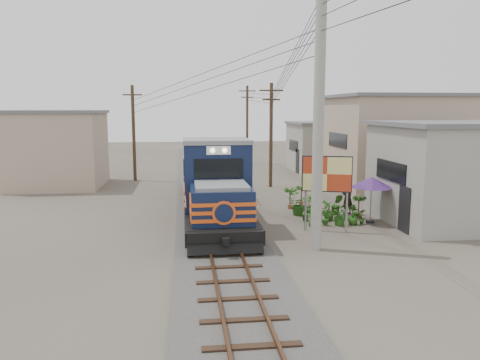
{
  "coord_description": "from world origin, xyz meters",
  "views": [
    {
      "loc": [
        -1.41,
        -17.15,
        5.26
      ],
      "look_at": [
        1.04,
        2.9,
        2.2
      ],
      "focal_mm": 35.0,
      "sensor_mm": 36.0,
      "label": 1
    }
  ],
  "objects": [
    {
      "name": "track",
      "position": [
        0.0,
        10.0,
        0.26
      ],
      "size": [
        1.15,
        70.0,
        0.12
      ],
      "color": "#51331E",
      "rests_on": "ground"
    },
    {
      "name": "wooden_pole_far",
      "position": [
        4.8,
        28.0,
        3.93
      ],
      "size": [
        1.6,
        0.24,
        7.5
      ],
      "color": "#4C3826",
      "rests_on": "ground"
    },
    {
      "name": "wooden_pole_mid",
      "position": [
        4.5,
        14.0,
        3.68
      ],
      "size": [
        1.6,
        0.24,
        7.0
      ],
      "color": "#4C3826",
      "rests_on": "ground"
    },
    {
      "name": "locomotive",
      "position": [
        0.0,
        6.34,
        1.69
      ],
      "size": [
        2.86,
        15.59,
        3.86
      ],
      "color": "black",
      "rests_on": "ground"
    },
    {
      "name": "billboard",
      "position": [
        4.68,
        2.04,
        2.43
      ],
      "size": [
        2.07,
        0.78,
        3.3
      ],
      "rotation": [
        0.0,
        0.0,
        -0.32
      ],
      "color": "#99999E",
      "rests_on": "ground"
    },
    {
      "name": "market_umbrella",
      "position": [
        7.22,
        3.3,
        1.91
      ],
      "size": [
        2.61,
        2.61,
        2.17
      ],
      "rotation": [
        0.0,
        0.0,
        0.43
      ],
      "color": "black",
      "rests_on": "ground"
    },
    {
      "name": "utility_pole_main",
      "position": [
        3.5,
        -0.5,
        5.0
      ],
      "size": [
        0.4,
        0.4,
        10.0
      ],
      "color": "#9E9B93",
      "rests_on": "ground"
    },
    {
      "name": "shophouse_mid",
      "position": [
        12.5,
        12.0,
        3.11
      ],
      "size": [
        8.4,
        7.35,
        6.2
      ],
      "color": "tan",
      "rests_on": "ground"
    },
    {
      "name": "wooden_pole_left",
      "position": [
        -5.0,
        18.0,
        3.68
      ],
      "size": [
        1.6,
        0.24,
        7.0
      ],
      "color": "#4C3826",
      "rests_on": "ground"
    },
    {
      "name": "shophouse_front",
      "position": [
        11.5,
        3.0,
        2.36
      ],
      "size": [
        7.35,
        6.3,
        4.7
      ],
      "color": "gray",
      "rests_on": "ground"
    },
    {
      "name": "shophouse_left",
      "position": [
        -10.0,
        16.0,
        2.61
      ],
      "size": [
        6.3,
        6.3,
        5.2
      ],
      "color": "tan",
      "rests_on": "ground"
    },
    {
      "name": "ground",
      "position": [
        0.0,
        0.0,
        0.0
      ],
      "size": [
        120.0,
        120.0,
        0.0
      ],
      "primitive_type": "plane",
      "color": "#473F35",
      "rests_on": "ground"
    },
    {
      "name": "plant_nursery",
      "position": [
        5.13,
        4.25,
        0.49
      ],
      "size": [
        3.39,
        3.3,
        1.11
      ],
      "color": "#255518",
      "rests_on": "ground"
    },
    {
      "name": "ballast",
      "position": [
        0.0,
        10.0,
        0.08
      ],
      "size": [
        3.6,
        70.0,
        0.16
      ],
      "primitive_type": "cube",
      "color": "#595651",
      "rests_on": "ground"
    },
    {
      "name": "power_lines",
      "position": [
        -0.14,
        8.49,
        7.56
      ],
      "size": [
        9.65,
        19.0,
        3.3
      ],
      "color": "black",
      "rests_on": "ground"
    },
    {
      "name": "shophouse_back",
      "position": [
        11.0,
        22.0,
        2.11
      ],
      "size": [
        6.3,
        6.3,
        4.2
      ],
      "color": "gray",
      "rests_on": "ground"
    },
    {
      "name": "vendor",
      "position": [
        6.76,
        5.13,
        0.91
      ],
      "size": [
        0.79,
        0.71,
        1.82
      ],
      "primitive_type": "imported",
      "rotation": [
        0.0,
        0.0,
        3.68
      ],
      "color": "black",
      "rests_on": "ground"
    }
  ]
}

